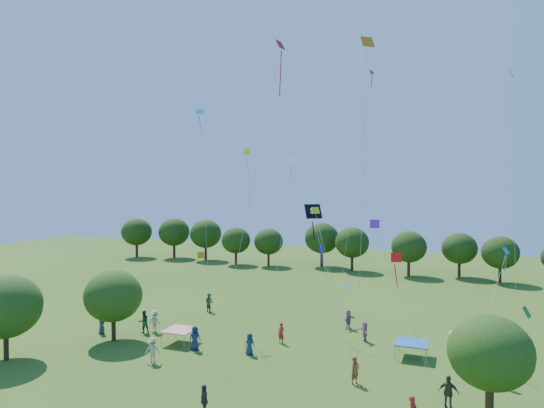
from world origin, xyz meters
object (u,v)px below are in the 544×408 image
Objects in this scene: tent_red_stripe at (180,330)px; tent_blue at (412,343)px; pirate_kite at (314,215)px; red_high_kite at (271,99)px; near_tree_west at (5,306)px; near_tree_north at (113,296)px; near_tree_east at (490,353)px.

tent_red_stripe is 17.25m from tent_blue.
tent_blue is at bearing 43.13° from pirate_kite.
red_high_kite reaches higher than tent_blue.
pirate_kite reaches higher than tent_blue.
red_high_kite is (17.33, 6.21, 14.21)m from near_tree_west.
near_tree_west reaches higher than tent_red_stripe.
near_tree_west is 22.28m from pirate_kite.
near_tree_north is 2.52× the size of tent_blue.
near_tree_east is 20.03m from red_high_kite.
near_tree_north is 17.83m from pirate_kite.
near_tree_west is 12.24m from tent_red_stripe.
tent_red_stripe is at bearing 38.90° from near_tree_west.
near_tree_north is at bearing 177.56° from pirate_kite.
red_high_kite is (8.04, -1.28, 16.93)m from tent_red_stripe.
tent_red_stripe is (9.29, 7.49, -2.73)m from near_tree_west.
near_tree_north is at bearing -179.98° from red_high_kite.
near_tree_north is 0.27× the size of red_high_kite.
tent_red_stripe is at bearing 165.89° from near_tree_east.
pirate_kite reaches higher than near_tree_east.
pirate_kite is (20.58, 5.50, 6.52)m from near_tree_west.
near_tree_north is 27.02m from near_tree_east.
near_tree_east is 0.27× the size of red_high_kite.
tent_blue is at bearing 117.71° from near_tree_east.
near_tree_west is 2.71× the size of tent_red_stripe.
tent_red_stripe is (5.20, 1.29, -2.49)m from near_tree_north.
red_high_kite reaches higher than near_tree_east.
tent_red_stripe is 0.11× the size of red_high_kite.
near_tree_west is at bearing -123.40° from near_tree_north.
near_tree_north is 19.59m from red_high_kite.
tent_red_stripe is 18.79m from red_high_kite.
near_tree_east is 12.60m from pirate_kite.
near_tree_north is 2.52× the size of tent_red_stripe.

